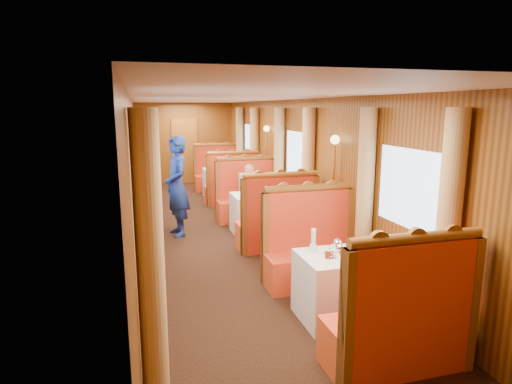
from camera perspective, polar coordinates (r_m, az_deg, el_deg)
name	(u,v)px	position (r m, az deg, el deg)	size (l,w,h in m)	color
floor	(222,235)	(8.05, -4.60, -5.79)	(3.00, 12.00, 0.01)	black
ceiling	(219,99)	(7.71, -4.90, 12.29)	(3.00, 12.00, 0.01)	silver
wall_far	(185,143)	(13.69, -9.50, 6.44)	(3.00, 2.50, 0.01)	brown
wall_near	(453,338)	(2.39, 24.83, -17.23)	(3.00, 2.50, 0.01)	brown
wall_left	(135,172)	(7.65, -15.86, 2.52)	(12.00, 2.50, 0.01)	brown
wall_right	(298,166)	(8.19, 5.64, 3.44)	(12.00, 2.50, 0.01)	brown
doorway_far	(185,151)	(13.68, -9.45, 5.39)	(0.80, 0.04, 2.00)	#915A21
table_near	(346,286)	(5.02, 11.93, -12.19)	(1.05, 0.72, 0.75)	white
banquette_near_fwd	(399,326)	(4.22, 18.53, -16.56)	(1.30, 0.55, 1.34)	red
banquette_near_aft	(311,253)	(5.86, 7.37, -8.07)	(1.30, 0.55, 1.34)	red
table_mid	(260,213)	(8.12, 0.57, -2.86)	(1.05, 0.72, 0.75)	white
banquette_mid_fwd	(277,225)	(7.17, 2.81, -4.38)	(1.30, 0.55, 1.34)	red
banquette_mid_aft	(247,200)	(9.06, -1.20, -1.06)	(1.30, 0.55, 1.34)	red
table_far	(224,183)	(11.45, -4.28, 1.24)	(1.05, 0.72, 0.75)	white
banquette_far_fwd	(232,188)	(10.47, -3.19, 0.58)	(1.30, 0.55, 1.34)	red
banquette_far_aft	(217,175)	(12.43, -5.20, 2.24)	(1.30, 0.55, 1.34)	red
tea_tray	(341,256)	(4.79, 11.21, -8.40)	(0.34, 0.26, 0.01)	silver
teapot_left	(340,254)	(4.68, 11.12, -8.08)	(0.17, 0.13, 0.14)	silver
teapot_right	(351,253)	(4.72, 12.57, -7.96)	(0.17, 0.13, 0.14)	silver
teapot_back	(337,249)	(4.83, 10.77, -7.47)	(0.17, 0.12, 0.13)	silver
fruit_plate	(378,253)	(4.96, 15.97, -7.80)	(0.24, 0.24, 0.05)	white
cup_inboard	(313,244)	(4.84, 7.66, -6.86)	(0.08, 0.08, 0.26)	white
cup_outboard	(313,242)	(4.89, 7.64, -6.67)	(0.08, 0.08, 0.26)	white
rose_vase_mid	(262,184)	(8.05, 0.75, 1.03)	(0.06, 0.06, 0.36)	silver
rose_vase_far	(223,162)	(11.33, -4.41, 3.96)	(0.06, 0.06, 0.36)	silver
window_left_near	(135,205)	(4.17, -15.87, -1.67)	(1.20, 0.90, 0.01)	#8FADD5
curtain_left_near_a	(150,260)	(3.49, -13.91, -8.75)	(0.22, 0.22, 2.35)	tan
curtain_left_near_b	(146,213)	(4.99, -14.48, -2.75)	(0.22, 0.22, 2.35)	tan
window_right_near	(410,189)	(5.09, 19.80, 0.37)	(1.20, 0.90, 0.01)	#8FADD5
curtain_right_near_a	(448,233)	(4.48, 24.19, -4.97)	(0.22, 0.22, 2.35)	tan
curtain_right_near_b	(365,199)	(5.73, 14.29, -0.97)	(0.22, 0.22, 2.35)	tan
window_left_mid	(135,161)	(7.62, -15.82, 4.01)	(1.20, 0.90, 0.01)	#8FADD5
curtain_left_mid_a	(143,184)	(6.89, -14.84, 1.02)	(0.22, 0.22, 2.35)	tan
curtain_left_mid_b	(142,170)	(8.43, -15.01, 2.82)	(0.22, 0.22, 2.35)	tan
window_right_mid	(298,156)	(8.16, 5.56, 4.83)	(1.20, 0.90, 0.01)	#8FADD5
curtain_right_mid_a	(308,177)	(7.44, 6.92, 2.05)	(0.22, 0.22, 2.35)	tan
curtain_right_mid_b	(279,165)	(8.89, 3.10, 3.60)	(0.22, 0.22, 2.35)	tan
window_left_far	(135,144)	(11.11, -15.81, 6.14)	(1.20, 0.90, 0.01)	#8FADD5
curtain_left_far_a	(141,159)	(10.36, -15.15, 4.30)	(0.22, 0.22, 2.35)	tan
curtain_left_far_b	(140,152)	(11.91, -15.23, 5.15)	(0.22, 0.22, 2.35)	tan
window_right_far	(251,142)	(11.48, -0.73, 6.71)	(1.20, 0.90, 0.01)	#8FADD5
curtain_right_far_a	(254,155)	(10.73, -0.21, 4.92)	(0.22, 0.22, 2.35)	tan
curtain_right_far_b	(240,150)	(12.24, -2.14, 5.68)	(0.22, 0.22, 2.35)	tan
sconce_left_fore	(142,181)	(5.90, -14.98, 1.42)	(0.14, 0.14, 1.95)	#BF8C3F
sconce_right_fore	(334,173)	(6.54, 10.34, 2.55)	(0.14, 0.14, 1.95)	#BF8C3F
sconce_left_aft	(140,154)	(9.37, -15.27, 4.90)	(0.14, 0.14, 1.95)	#BF8C3F
sconce_right_aft	(266,151)	(9.79, 1.41, 5.54)	(0.14, 0.14, 1.95)	#BF8C3F
steward	(177,186)	(8.00, -10.50, 0.75)	(0.67, 0.44, 1.85)	navy
passenger	(250,187)	(8.79, -0.85, 0.66)	(0.40, 0.44, 0.76)	beige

